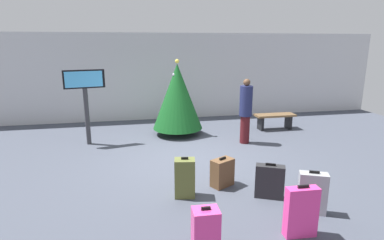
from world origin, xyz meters
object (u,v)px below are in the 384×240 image
Objects in this scene: flight_info_kiosk at (85,92)px; suitcase_0 at (206,230)px; holiday_tree at (177,96)px; suitcase_1 at (185,178)px; suitcase_2 at (312,193)px; traveller_0 at (246,110)px; suitcase_5 at (270,182)px; waiting_bench at (275,118)px; suitcase_3 at (301,212)px; suitcase_4 at (222,173)px.

suitcase_0 is (2.01, -4.94, -1.12)m from flight_info_kiosk.
holiday_tree is 3.01× the size of suitcase_1.
flight_info_kiosk is 2.71× the size of suitcase_1.
suitcase_0 is 0.89× the size of suitcase_2.
flight_info_kiosk is at bearing -169.81° from holiday_tree.
flight_info_kiosk is at bearing 120.45° from suitcase_1.
suitcase_5 is (-0.69, -3.02, -0.62)m from traveller_0.
holiday_tree is 1.76× the size of waiting_bench.
suitcase_3 is (-0.51, -0.53, 0.03)m from suitcase_2.
suitcase_2 is at bearing 46.21° from suitcase_3.
suitcase_3 is at bearing -93.15° from suitcase_5.
suitcase_5 reaches higher than waiting_bench.
traveller_0 is at bearing -35.52° from holiday_tree.
suitcase_1 is at bearing -128.34° from traveller_0.
holiday_tree is 1.27× the size of traveller_0.
suitcase_5 is (3.45, -3.75, -1.12)m from flight_info_kiosk.
flight_info_kiosk is 1.14× the size of traveller_0.
suitcase_5 is at bearing 39.60° from suitcase_0.
suitcase_2 is at bearing -53.50° from suitcase_5.
holiday_tree reaches higher than suitcase_3.
holiday_tree is at bearing 84.96° from suitcase_0.
suitcase_2 is 0.73m from suitcase_3.
suitcase_2 is (3.89, -4.35, -1.08)m from flight_info_kiosk.
suitcase_4 is (0.29, -3.59, -0.87)m from holiday_tree.
waiting_bench is (3.08, -0.04, -0.79)m from holiday_tree.
traveller_0 reaches higher than suitcase_3.
suitcase_0 is 0.86× the size of suitcase_1.
flight_info_kiosk is at bearing -175.80° from waiting_bench.
suitcase_3 is (0.90, -5.33, -0.77)m from holiday_tree.
holiday_tree is 5.06m from suitcase_2.
holiday_tree is 2.04m from traveller_0.
suitcase_2 is at bearing -48.18° from flight_info_kiosk.
suitcase_1 is at bearing -59.55° from flight_info_kiosk.
waiting_bench is 1.71× the size of suitcase_1.
suitcase_1 is (-0.00, 1.52, 0.05)m from suitcase_0.
holiday_tree reaches higher than flight_info_kiosk.
suitcase_2 is at bearing -47.28° from suitcase_4.
flight_info_kiosk is 3.16× the size of suitcase_0.
traveller_0 is at bearing 79.77° from suitcase_3.
suitcase_4 is (-0.61, 1.74, -0.10)m from suitcase_3.
traveller_0 reaches higher than suitcase_1.
traveller_0 is 4.76m from suitcase_0.
suitcase_1 is at bearing -160.28° from suitcase_4.
suitcase_2 is 0.93× the size of suitcase_3.
suitcase_3 is at bearing -55.24° from flight_info_kiosk.
suitcase_1 is (-3.55, -3.83, -0.00)m from waiting_bench.
suitcase_0 is at bearing -177.45° from suitcase_3.
suitcase_0 is at bearing -140.40° from suitcase_5.
traveller_0 is at bearing 63.23° from suitcase_0.
suitcase_3 is 1.35× the size of suitcase_4.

